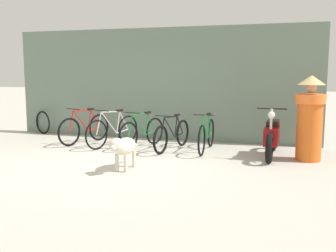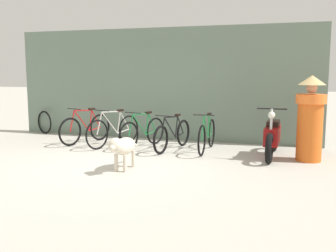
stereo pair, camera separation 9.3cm
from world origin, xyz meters
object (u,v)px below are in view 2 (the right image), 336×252
at_px(bicycle_1, 114,131).
at_px(person_in_robes, 310,117).
at_px(bicycle_2, 143,132).
at_px(bicycle_3, 173,135).
at_px(bicycle_4, 207,135).
at_px(bicycle_0, 86,129).
at_px(motorcycle, 272,137).
at_px(spare_tire_left, 45,122).
at_px(stray_dog, 123,147).

distance_m(bicycle_1, person_in_robes, 4.41).
xyz_separation_m(bicycle_2, person_in_robes, (3.66, -0.29, 0.52)).
height_order(bicycle_3, bicycle_4, bicycle_4).
distance_m(bicycle_0, motorcycle, 4.50).
height_order(bicycle_0, bicycle_2, bicycle_0).
height_order(bicycle_0, bicycle_4, bicycle_0).
height_order(bicycle_0, spare_tire_left, bicycle_0).
distance_m(bicycle_3, person_in_robes, 2.96).
height_order(bicycle_4, spare_tire_left, bicycle_4).
height_order(bicycle_4, motorcycle, motorcycle).
relative_size(bicycle_4, spare_tire_left, 2.64).
bearing_deg(motorcycle, bicycle_1, -89.93).
bearing_deg(bicycle_4, person_in_robes, 81.24).
bearing_deg(bicycle_0, stray_dog, 60.71).
distance_m(bicycle_1, bicycle_3, 1.47).
bearing_deg(bicycle_3, bicycle_4, 106.95).
height_order(bicycle_0, motorcycle, motorcycle).
bearing_deg(bicycle_0, bicycle_4, 107.14).
relative_size(bicycle_2, spare_tire_left, 2.39).
bearing_deg(motorcycle, spare_tire_left, -99.14).
bearing_deg(person_in_robes, bicycle_2, 29.56).
height_order(bicycle_3, stray_dog, bicycle_3).
xyz_separation_m(bicycle_4, motorcycle, (1.42, -0.17, 0.06)).
height_order(bicycle_4, stray_dog, bicycle_4).
relative_size(bicycle_2, person_in_robes, 0.92).
bearing_deg(stray_dog, spare_tire_left, -129.56).
distance_m(bicycle_0, spare_tire_left, 2.08).
height_order(bicycle_1, stray_dog, bicycle_1).
xyz_separation_m(person_in_robes, spare_tire_left, (-7.07, 1.31, -0.54)).
distance_m(bicycle_2, stray_dog, 2.17).
relative_size(bicycle_1, person_in_robes, 0.98).
distance_m(bicycle_3, stray_dog, 2.07).
xyz_separation_m(stray_dog, spare_tire_left, (-3.87, 3.14, -0.10)).
bearing_deg(motorcycle, person_in_robes, 80.63).
xyz_separation_m(motorcycle, spare_tire_left, (-6.36, 1.17, -0.09)).
bearing_deg(bicycle_3, bicycle_0, -83.45).
xyz_separation_m(bicycle_3, bicycle_4, (0.77, 0.09, 0.02)).
bearing_deg(person_in_robes, bicycle_4, 25.96).
bearing_deg(bicycle_4, bicycle_0, -91.73).
height_order(bicycle_2, motorcycle, motorcycle).
xyz_separation_m(bicycle_0, bicycle_3, (2.31, -0.15, -0.03)).
bearing_deg(motorcycle, bicycle_2, -91.74).
relative_size(bicycle_1, motorcycle, 0.88).
bearing_deg(bicycle_3, motorcycle, 98.18).
bearing_deg(bicycle_3, person_in_robes, 96.05).
distance_m(bicycle_2, spare_tire_left, 3.56).
bearing_deg(bicycle_1, bicycle_0, -81.26).
height_order(stray_dog, spare_tire_left, spare_tire_left).
xyz_separation_m(bicycle_1, stray_dog, (1.17, -2.04, 0.06)).
distance_m(bicycle_4, stray_dog, 2.39).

